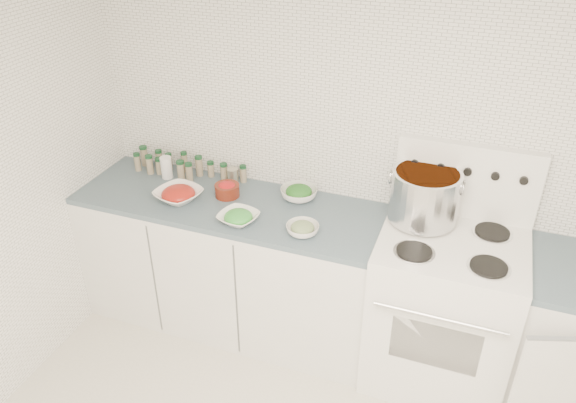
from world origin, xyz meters
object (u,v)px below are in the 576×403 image
(stove, at_px, (442,305))
(bowl_snowpea, at_px, (238,217))
(stock_pot, at_px, (425,194))
(bowl_tomato, at_px, (178,194))

(stove, bearing_deg, bowl_snowpea, -171.41)
(stock_pot, bearing_deg, stove, -37.02)
(stove, relative_size, stock_pot, 3.47)
(bowl_snowpea, bearing_deg, stove, 8.59)
(stock_pot, xyz_separation_m, bowl_snowpea, (-0.96, -0.32, -0.17))
(stock_pot, relative_size, bowl_tomato, 1.19)
(bowl_tomato, bearing_deg, bowl_snowpea, -12.71)
(stock_pot, height_order, bowl_snowpea, stock_pot)
(stove, height_order, stock_pot, stove)
(stove, distance_m, bowl_snowpea, 1.24)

